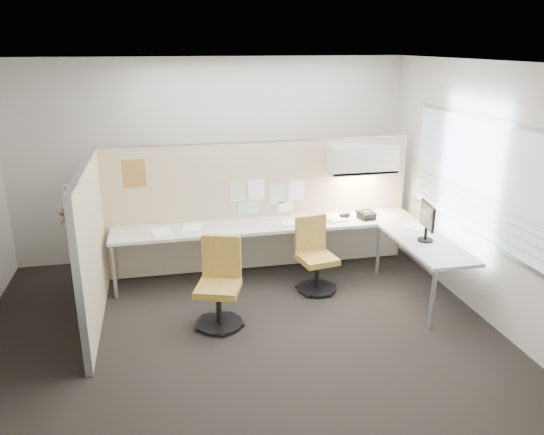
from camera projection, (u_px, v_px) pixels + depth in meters
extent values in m
cube|color=black|center=(238.00, 328.00, 5.82)|extent=(5.50, 4.50, 0.01)
cube|color=white|center=(232.00, 62.00, 4.93)|extent=(5.50, 4.50, 0.01)
cube|color=beige|center=(212.00, 160.00, 7.46)|extent=(5.50, 0.02, 2.80)
cube|color=beige|center=(289.00, 309.00, 3.29)|extent=(5.50, 0.02, 2.80)
cube|color=beige|center=(479.00, 190.00, 5.92)|extent=(0.02, 4.50, 2.80)
cube|color=#9FABB8|center=(479.00, 178.00, 5.87)|extent=(0.01, 2.80, 1.30)
cube|color=tan|center=(260.00, 206.00, 7.13)|extent=(4.10, 0.06, 1.75)
cube|color=tan|center=(92.00, 247.00, 5.70)|extent=(0.06, 2.20, 1.75)
cube|color=beige|center=(268.00, 225.00, 6.89)|extent=(4.00, 0.60, 0.04)
cube|color=beige|center=(426.00, 244.00, 6.27)|extent=(0.60, 1.47, 0.04)
cube|color=beige|center=(264.00, 244.00, 7.26)|extent=(3.90, 0.02, 0.64)
cylinder|color=#A5A8AA|center=(114.00, 272.00, 6.38)|extent=(0.05, 0.05, 0.69)
cylinder|color=#A5A8AA|center=(432.00, 299.00, 5.70)|extent=(0.05, 0.05, 0.69)
cylinder|color=#A5A8AA|center=(378.00, 250.00, 7.06)|extent=(0.05, 0.05, 0.69)
cube|color=beige|center=(362.00, 159.00, 7.01)|extent=(0.90, 0.36, 0.38)
cube|color=#FFEABF|center=(361.00, 174.00, 7.07)|extent=(0.60, 0.06, 0.02)
cube|color=#8CBF8C|center=(238.00, 192.00, 6.97)|extent=(0.21, 0.00, 0.28)
cube|color=white|center=(256.00, 190.00, 7.02)|extent=(0.21, 0.00, 0.28)
cube|color=#8CBF8C|center=(277.00, 193.00, 7.09)|extent=(0.21, 0.00, 0.28)
cube|color=white|center=(296.00, 190.00, 7.14)|extent=(0.21, 0.00, 0.28)
cube|color=#8CBF8C|center=(249.00, 207.00, 7.07)|extent=(0.28, 0.00, 0.18)
cube|color=white|center=(285.00, 206.00, 7.18)|extent=(0.21, 0.00, 0.14)
cube|color=orange|center=(134.00, 173.00, 6.61)|extent=(0.28, 0.00, 0.35)
cylinder|color=black|center=(219.00, 323.00, 5.84)|extent=(0.51, 0.51, 0.03)
cylinder|color=black|center=(219.00, 307.00, 5.78)|extent=(0.06, 0.06, 0.39)
cube|color=gold|center=(218.00, 288.00, 5.71)|extent=(0.57, 0.57, 0.08)
cube|color=gold|center=(221.00, 256.00, 5.82)|extent=(0.43, 0.19, 0.49)
cylinder|color=black|center=(316.00, 288.00, 6.67)|extent=(0.48, 0.48, 0.03)
cylinder|color=black|center=(317.00, 275.00, 6.61)|extent=(0.06, 0.06, 0.37)
cube|color=gold|center=(317.00, 259.00, 6.55)|extent=(0.50, 0.50, 0.07)
cube|color=gold|center=(310.00, 233.00, 6.64)|extent=(0.41, 0.13, 0.47)
cylinder|color=black|center=(425.00, 240.00, 6.29)|extent=(0.18, 0.18, 0.02)
cylinder|color=black|center=(426.00, 234.00, 6.27)|extent=(0.04, 0.04, 0.16)
cube|color=black|center=(427.00, 216.00, 6.20)|extent=(0.10, 0.44, 0.29)
cube|color=black|center=(427.00, 216.00, 6.20)|extent=(0.07, 0.40, 0.25)
cube|color=black|center=(366.00, 215.00, 7.07)|extent=(0.24, 0.24, 0.12)
cylinder|color=black|center=(360.00, 213.00, 7.06)|extent=(0.08, 0.17, 0.04)
cube|color=black|center=(345.00, 215.00, 7.15)|extent=(0.14, 0.06, 0.05)
cube|color=black|center=(344.00, 216.00, 7.09)|extent=(0.12, 0.10, 0.06)
cube|color=silver|center=(72.00, 184.00, 4.71)|extent=(0.14, 0.02, 0.02)
cylinder|color=silver|center=(65.00, 194.00, 4.72)|extent=(0.02, 0.02, 0.14)
cube|color=#AD7F4C|center=(67.00, 208.00, 4.76)|extent=(0.02, 0.43, 0.12)
cube|color=#AD7F4C|center=(64.00, 211.00, 4.79)|extent=(0.02, 0.43, 0.12)
cube|color=#B0ADB8|center=(73.00, 273.00, 4.91)|extent=(0.01, 0.07, 1.08)
cube|color=white|center=(162.00, 232.00, 6.55)|extent=(0.28, 0.34, 0.02)
cube|color=white|center=(192.00, 228.00, 6.71)|extent=(0.28, 0.33, 0.02)
cube|color=white|center=(290.00, 222.00, 6.92)|extent=(0.29, 0.34, 0.02)
cube|color=white|center=(334.00, 218.00, 7.05)|extent=(0.30, 0.35, 0.03)
cube|color=white|center=(414.00, 227.00, 6.73)|extent=(0.32, 0.36, 0.02)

